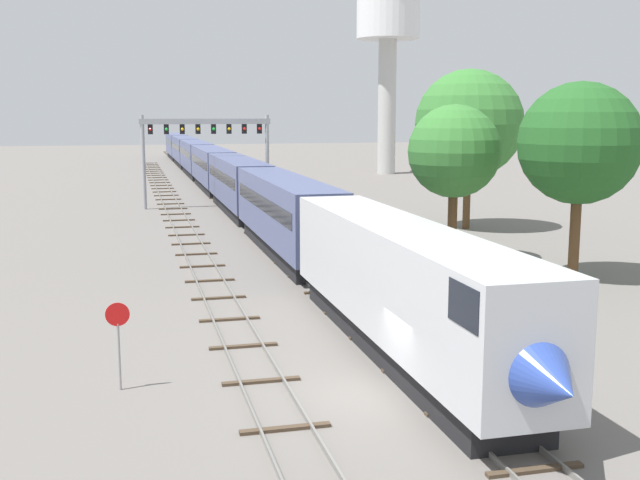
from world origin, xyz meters
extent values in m
plane|color=slate|center=(0.00, 0.00, 0.00)|extent=(400.00, 400.00, 0.00)
cube|color=slate|center=(1.28, 60.00, 0.08)|extent=(0.07, 200.00, 0.16)
cube|color=slate|center=(2.72, 60.00, 0.08)|extent=(0.07, 200.00, 0.16)
cube|color=#473828|center=(2.00, -6.00, 0.05)|extent=(2.60, 0.24, 0.10)
cube|color=#473828|center=(2.00, -2.00, 0.05)|extent=(2.60, 0.24, 0.10)
cube|color=#473828|center=(2.00, 2.00, 0.05)|extent=(2.60, 0.24, 0.10)
cube|color=#473828|center=(2.00, 6.00, 0.05)|extent=(2.60, 0.24, 0.10)
cube|color=#473828|center=(2.00, 10.00, 0.05)|extent=(2.60, 0.24, 0.10)
cube|color=#473828|center=(2.00, 14.00, 0.05)|extent=(2.60, 0.24, 0.10)
cube|color=#473828|center=(2.00, 18.00, 0.05)|extent=(2.60, 0.24, 0.10)
cube|color=#473828|center=(2.00, 22.00, 0.05)|extent=(2.60, 0.24, 0.10)
cube|color=#473828|center=(2.00, 26.00, 0.05)|extent=(2.60, 0.24, 0.10)
cube|color=#473828|center=(2.00, 30.00, 0.05)|extent=(2.60, 0.24, 0.10)
cube|color=#473828|center=(2.00, 34.00, 0.05)|extent=(2.60, 0.24, 0.10)
cube|color=#473828|center=(2.00, 38.00, 0.05)|extent=(2.60, 0.24, 0.10)
cube|color=#473828|center=(2.00, 42.00, 0.05)|extent=(2.60, 0.24, 0.10)
cube|color=#473828|center=(2.00, 46.00, 0.05)|extent=(2.60, 0.24, 0.10)
cube|color=#473828|center=(2.00, 50.00, 0.05)|extent=(2.60, 0.24, 0.10)
cube|color=#473828|center=(2.00, 54.00, 0.05)|extent=(2.60, 0.24, 0.10)
cube|color=#473828|center=(2.00, 58.00, 0.05)|extent=(2.60, 0.24, 0.10)
cube|color=#473828|center=(2.00, 62.00, 0.05)|extent=(2.60, 0.24, 0.10)
cube|color=#473828|center=(2.00, 66.00, 0.05)|extent=(2.60, 0.24, 0.10)
cube|color=#473828|center=(2.00, 70.00, 0.05)|extent=(2.60, 0.24, 0.10)
cube|color=#473828|center=(2.00, 74.00, 0.05)|extent=(2.60, 0.24, 0.10)
cube|color=#473828|center=(2.00, 78.00, 0.05)|extent=(2.60, 0.24, 0.10)
cube|color=#473828|center=(2.00, 82.00, 0.05)|extent=(2.60, 0.24, 0.10)
cube|color=#473828|center=(2.00, 86.00, 0.05)|extent=(2.60, 0.24, 0.10)
cube|color=#473828|center=(2.00, 90.00, 0.05)|extent=(2.60, 0.24, 0.10)
cube|color=#473828|center=(2.00, 94.00, 0.05)|extent=(2.60, 0.24, 0.10)
cube|color=#473828|center=(2.00, 98.00, 0.05)|extent=(2.60, 0.24, 0.10)
cube|color=#473828|center=(2.00, 102.00, 0.05)|extent=(2.60, 0.24, 0.10)
cube|color=#473828|center=(2.00, 106.00, 0.05)|extent=(2.60, 0.24, 0.10)
cube|color=#473828|center=(2.00, 110.00, 0.05)|extent=(2.60, 0.24, 0.10)
cube|color=#473828|center=(2.00, 114.00, 0.05)|extent=(2.60, 0.24, 0.10)
cube|color=#473828|center=(2.00, 118.00, 0.05)|extent=(2.60, 0.24, 0.10)
cube|color=#473828|center=(2.00, 122.00, 0.05)|extent=(2.60, 0.24, 0.10)
cube|color=#473828|center=(2.00, 126.00, 0.05)|extent=(2.60, 0.24, 0.10)
cube|color=#473828|center=(2.00, 130.00, 0.05)|extent=(2.60, 0.24, 0.10)
cube|color=#473828|center=(2.00, 134.00, 0.05)|extent=(2.60, 0.24, 0.10)
cube|color=#473828|center=(2.00, 138.00, 0.05)|extent=(2.60, 0.24, 0.10)
cube|color=#473828|center=(2.00, 142.00, 0.05)|extent=(2.60, 0.24, 0.10)
cube|color=#473828|center=(2.00, 146.00, 0.05)|extent=(2.60, 0.24, 0.10)
cube|color=#473828|center=(2.00, 150.00, 0.05)|extent=(2.60, 0.24, 0.10)
cube|color=#473828|center=(2.00, 154.00, 0.05)|extent=(2.60, 0.24, 0.10)
cube|color=#473828|center=(2.00, 158.00, 0.05)|extent=(2.60, 0.24, 0.10)
cube|color=slate|center=(-4.22, 40.00, 0.08)|extent=(0.07, 160.00, 0.16)
cube|color=slate|center=(-2.78, 40.00, 0.08)|extent=(0.07, 160.00, 0.16)
cube|color=#473828|center=(-3.50, -2.00, 0.05)|extent=(2.60, 0.24, 0.10)
cube|color=#473828|center=(-3.50, 2.00, 0.05)|extent=(2.60, 0.24, 0.10)
cube|color=#473828|center=(-3.50, 6.00, 0.05)|extent=(2.60, 0.24, 0.10)
cube|color=#473828|center=(-3.50, 10.00, 0.05)|extent=(2.60, 0.24, 0.10)
cube|color=#473828|center=(-3.50, 14.00, 0.05)|extent=(2.60, 0.24, 0.10)
cube|color=#473828|center=(-3.50, 18.00, 0.05)|extent=(2.60, 0.24, 0.10)
cube|color=#473828|center=(-3.50, 22.00, 0.05)|extent=(2.60, 0.24, 0.10)
cube|color=#473828|center=(-3.50, 26.00, 0.05)|extent=(2.60, 0.24, 0.10)
cube|color=#473828|center=(-3.50, 30.00, 0.05)|extent=(2.60, 0.24, 0.10)
cube|color=#473828|center=(-3.50, 34.00, 0.05)|extent=(2.60, 0.24, 0.10)
cube|color=#473828|center=(-3.50, 38.00, 0.05)|extent=(2.60, 0.24, 0.10)
cube|color=#473828|center=(-3.50, 42.00, 0.05)|extent=(2.60, 0.24, 0.10)
cube|color=#473828|center=(-3.50, 46.00, 0.05)|extent=(2.60, 0.24, 0.10)
cube|color=#473828|center=(-3.50, 50.00, 0.05)|extent=(2.60, 0.24, 0.10)
cube|color=#473828|center=(-3.50, 54.00, 0.05)|extent=(2.60, 0.24, 0.10)
cube|color=#473828|center=(-3.50, 58.00, 0.05)|extent=(2.60, 0.24, 0.10)
cube|color=#473828|center=(-3.50, 62.00, 0.05)|extent=(2.60, 0.24, 0.10)
cube|color=#473828|center=(-3.50, 66.00, 0.05)|extent=(2.60, 0.24, 0.10)
cube|color=#473828|center=(-3.50, 70.00, 0.05)|extent=(2.60, 0.24, 0.10)
cube|color=#473828|center=(-3.50, 74.00, 0.05)|extent=(2.60, 0.24, 0.10)
cube|color=#473828|center=(-3.50, 78.00, 0.05)|extent=(2.60, 0.24, 0.10)
cube|color=#473828|center=(-3.50, 82.00, 0.05)|extent=(2.60, 0.24, 0.10)
cube|color=#473828|center=(-3.50, 86.00, 0.05)|extent=(2.60, 0.24, 0.10)
cube|color=#473828|center=(-3.50, 90.00, 0.05)|extent=(2.60, 0.24, 0.10)
cube|color=#473828|center=(-3.50, 94.00, 0.05)|extent=(2.60, 0.24, 0.10)
cube|color=#473828|center=(-3.50, 98.00, 0.05)|extent=(2.60, 0.24, 0.10)
cube|color=#473828|center=(-3.50, 102.00, 0.05)|extent=(2.60, 0.24, 0.10)
cube|color=#473828|center=(-3.50, 106.00, 0.05)|extent=(2.60, 0.24, 0.10)
cube|color=#473828|center=(-3.50, 110.00, 0.05)|extent=(2.60, 0.24, 0.10)
cube|color=#473828|center=(-3.50, 114.00, 0.05)|extent=(2.60, 0.24, 0.10)
cube|color=#473828|center=(-3.50, 118.00, 0.05)|extent=(2.60, 0.24, 0.10)
cube|color=silver|center=(2.00, 4.01, 2.90)|extent=(3.00, 20.02, 3.80)
cone|color=#2D479E|center=(2.00, -6.20, 2.50)|extent=(2.88, 2.60, 2.88)
cube|color=black|center=(2.00, -4.80, 4.04)|extent=(3.04, 1.80, 1.10)
cube|color=black|center=(2.00, 4.01, 0.50)|extent=(2.52, 18.02, 1.00)
cube|color=#4C5684|center=(2.00, 25.03, 2.90)|extent=(3.00, 20.02, 3.80)
cube|color=black|center=(2.00, 25.03, 3.30)|extent=(3.04, 18.42, 0.90)
cube|color=black|center=(2.00, 25.03, 0.50)|extent=(2.52, 18.02, 1.00)
cube|color=#4C5684|center=(2.00, 46.05, 2.90)|extent=(3.00, 20.02, 3.80)
cube|color=black|center=(2.00, 46.05, 3.30)|extent=(3.04, 18.42, 0.90)
cube|color=black|center=(2.00, 46.05, 0.50)|extent=(2.52, 18.02, 1.00)
cube|color=#4C5684|center=(2.00, 67.08, 2.90)|extent=(3.00, 20.02, 3.80)
cube|color=black|center=(2.00, 67.08, 3.30)|extent=(3.04, 18.42, 0.90)
cube|color=black|center=(2.00, 67.08, 0.50)|extent=(2.52, 18.02, 1.00)
cube|color=#4C5684|center=(2.00, 88.10, 2.90)|extent=(3.00, 20.02, 3.80)
cube|color=black|center=(2.00, 88.10, 3.30)|extent=(3.04, 18.42, 0.90)
cube|color=black|center=(2.00, 88.10, 0.50)|extent=(2.52, 18.02, 1.00)
cube|color=#4C5684|center=(2.00, 109.12, 2.90)|extent=(3.00, 20.02, 3.80)
cube|color=black|center=(2.00, 109.12, 3.30)|extent=(3.04, 18.42, 0.90)
cube|color=black|center=(2.00, 109.12, 0.50)|extent=(2.52, 18.02, 1.00)
cube|color=#4C5684|center=(2.00, 130.14, 2.90)|extent=(3.00, 20.02, 3.80)
cube|color=black|center=(2.00, 130.14, 3.30)|extent=(3.04, 18.42, 0.90)
cube|color=black|center=(2.00, 130.14, 0.50)|extent=(2.52, 18.02, 1.00)
cylinder|color=#999BA0|center=(-6.00, 50.66, 4.31)|extent=(0.36, 0.36, 8.61)
cylinder|color=#999BA0|center=(5.50, 50.66, 4.31)|extent=(0.36, 0.36, 8.61)
cube|color=#999BA0|center=(-0.25, 50.66, 8.01)|extent=(12.10, 0.36, 0.50)
cube|color=black|center=(-5.28, 50.71, 7.31)|extent=(0.44, 0.32, 0.90)
sphere|color=red|center=(-5.28, 50.52, 7.31)|extent=(0.28, 0.28, 0.28)
cube|color=black|center=(-3.84, 50.71, 7.31)|extent=(0.44, 0.32, 0.90)
sphere|color=green|center=(-3.84, 50.52, 7.31)|extent=(0.28, 0.28, 0.28)
cube|color=black|center=(-2.41, 50.71, 7.31)|extent=(0.44, 0.32, 0.90)
sphere|color=yellow|center=(-2.41, 50.52, 7.31)|extent=(0.28, 0.28, 0.28)
cube|color=black|center=(-0.97, 50.71, 7.31)|extent=(0.44, 0.32, 0.90)
sphere|color=yellow|center=(-0.97, 50.52, 7.31)|extent=(0.28, 0.28, 0.28)
cube|color=black|center=(0.47, 50.71, 7.31)|extent=(0.44, 0.32, 0.90)
sphere|color=green|center=(0.47, 50.52, 7.31)|extent=(0.28, 0.28, 0.28)
cube|color=black|center=(1.91, 50.71, 7.31)|extent=(0.44, 0.32, 0.90)
sphere|color=yellow|center=(1.91, 50.52, 7.31)|extent=(0.28, 0.28, 0.28)
cube|color=black|center=(3.34, 50.71, 7.31)|extent=(0.44, 0.32, 0.90)
sphere|color=red|center=(3.34, 50.52, 7.31)|extent=(0.28, 0.28, 0.28)
cube|color=black|center=(4.78, 50.71, 7.31)|extent=(0.44, 0.32, 0.90)
sphere|color=red|center=(4.78, 50.52, 7.31)|extent=(0.28, 0.28, 0.28)
cylinder|color=beige|center=(29.33, 85.50, 9.60)|extent=(2.60, 2.60, 19.20)
cylinder|color=white|center=(29.33, 85.50, 21.93)|extent=(8.95, 8.95, 5.46)
cylinder|color=gray|center=(-8.00, 2.44, 1.10)|extent=(0.08, 0.08, 2.20)
cylinder|color=red|center=(-8.00, 2.42, 2.50)|extent=(0.76, 0.03, 0.76)
cylinder|color=brown|center=(15.44, 13.95, 2.50)|extent=(0.56, 0.56, 4.99)
sphere|color=#235B23|center=(15.44, 13.95, 7.23)|extent=(6.40, 6.40, 6.40)
cylinder|color=brown|center=(17.62, 32.23, 2.56)|extent=(0.56, 0.56, 5.12)
sphere|color=#387A33|center=(17.62, 32.23, 7.98)|extent=(8.16, 8.16, 8.16)
cylinder|color=brown|center=(11.22, 20.30, 2.32)|extent=(0.56, 0.56, 4.64)
sphere|color=#387A33|center=(11.22, 20.30, 6.56)|extent=(5.48, 5.48, 5.48)
camera|label=1|loc=(-7.55, -22.20, 8.79)|focal=43.52mm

